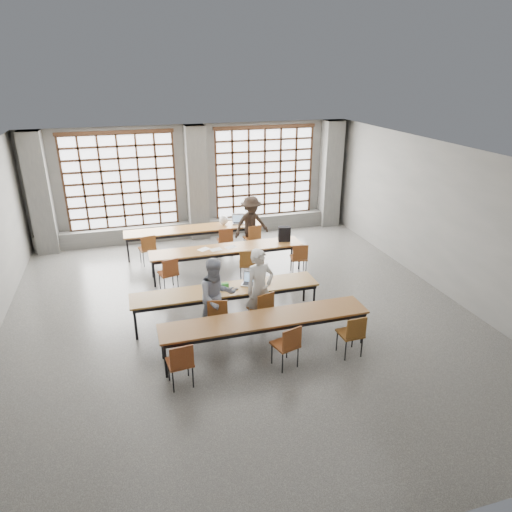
{
  "coord_description": "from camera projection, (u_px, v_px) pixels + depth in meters",
  "views": [
    {
      "loc": [
        -2.16,
        -8.59,
        5.1
      ],
      "look_at": [
        0.49,
        0.4,
        1.19
      ],
      "focal_mm": 32.0,
      "sensor_mm": 36.0,
      "label": 1
    }
  ],
  "objects": [
    {
      "name": "desk_row_b",
      "position": [
        227.0,
        250.0,
        11.9
      ],
      "size": [
        4.0,
        0.7,
        0.73
      ],
      "color": "brown",
      "rests_on": "floor"
    },
    {
      "name": "window_left",
      "position": [
        121.0,
        182.0,
        13.62
      ],
      "size": [
        3.32,
        0.12,
        3.0
      ],
      "color": "white",
      "rests_on": "wall_back"
    },
    {
      "name": "sill_ledge",
      "position": [
        199.0,
        228.0,
        14.73
      ],
      "size": [
        9.8,
        0.35,
        0.5
      ],
      "primitive_type": "cube",
      "color": "#555553",
      "rests_on": "floor"
    },
    {
      "name": "paper_sheet_b",
      "position": [
        216.0,
        249.0,
        11.75
      ],
      "size": [
        0.34,
        0.27,
        0.0
      ],
      "primitive_type": "cube",
      "rotation": [
        0.0,
        0.0,
        0.22
      ],
      "color": "silver",
      "rests_on": "desk_row_b"
    },
    {
      "name": "laptop_back",
      "position": [
        238.0,
        221.0,
        13.74
      ],
      "size": [
        0.41,
        0.37,
        0.26
      ],
      "color": "#B5B4B9",
      "rests_on": "desk_row_a"
    },
    {
      "name": "green_box",
      "position": [
        223.0,
        286.0,
        9.72
      ],
      "size": [
        0.25,
        0.1,
        0.09
      ],
      "primitive_type": "cube",
      "rotation": [
        0.0,
        0.0,
        0.06
      ],
      "color": "#2D8B31",
      "rests_on": "desk_row_c"
    },
    {
      "name": "red_pouch",
      "position": [
        180.0,
        360.0,
        7.72
      ],
      "size": [
        0.21,
        0.11,
        0.06
      ],
      "primitive_type": "cube",
      "rotation": [
        0.0,
        0.0,
        -0.15
      ],
      "color": "maroon",
      "rests_on": "chair_near_left"
    },
    {
      "name": "desk_row_d",
      "position": [
        266.0,
        321.0,
        8.59
      ],
      "size": [
        4.0,
        0.7,
        0.73
      ],
      "color": "brown",
      "rests_on": "floor"
    },
    {
      "name": "student_female",
      "position": [
        217.0,
        297.0,
        9.12
      ],
      "size": [
        0.9,
        0.75,
        1.65
      ],
      "primitive_type": "imported",
      "rotation": [
        0.0,
        0.0,
        0.17
      ],
      "color": "#182348",
      "rests_on": "floor"
    },
    {
      "name": "window_right",
      "position": [
        265.0,
        173.0,
        14.79
      ],
      "size": [
        3.32,
        0.12,
        3.0
      ],
      "color": "white",
      "rests_on": "wall_back"
    },
    {
      "name": "desk_row_c",
      "position": [
        226.0,
        291.0,
        9.7
      ],
      "size": [
        4.0,
        0.7,
        0.73
      ],
      "color": "brown",
      "rests_on": "floor"
    },
    {
      "name": "chair_near_mid",
      "position": [
        288.0,
        342.0,
        8.14
      ],
      "size": [
        0.52,
        0.52,
        0.88
      ],
      "color": "brown",
      "rests_on": "floor"
    },
    {
      "name": "ceiling",
      "position": [
        238.0,
        156.0,
        8.79
      ],
      "size": [
        11.0,
        11.0,
        0.0
      ],
      "primitive_type": "plane",
      "rotation": [
        3.14,
        0.0,
        0.0
      ],
      "color": "silver",
      "rests_on": "floor"
    },
    {
      "name": "column_mid",
      "position": [
        197.0,
        183.0,
        14.08
      ],
      "size": [
        0.6,
        0.55,
        3.5
      ],
      "primitive_type": "cube",
      "color": "#555553",
      "rests_on": "floor"
    },
    {
      "name": "student_male",
      "position": [
        260.0,
        289.0,
        9.34
      ],
      "size": [
        0.72,
        0.56,
        1.75
      ],
      "primitive_type": "imported",
      "rotation": [
        0.0,
        0.0,
        0.24
      ],
      "color": "silver",
      "rests_on": "floor"
    },
    {
      "name": "chair_front_left",
      "position": [
        218.0,
        313.0,
        9.12
      ],
      "size": [
        0.49,
        0.5,
        0.88
      ],
      "color": "brown",
      "rests_on": "floor"
    },
    {
      "name": "student_back",
      "position": [
        251.0,
        225.0,
        13.24
      ],
      "size": [
        1.2,
        0.87,
        1.68
      ],
      "primitive_type": "imported",
      "rotation": [
        0.0,
        0.0,
        0.24
      ],
      "color": "black",
      "rests_on": "floor"
    },
    {
      "name": "chair_back_mid",
      "position": [
        226.0,
        239.0,
        13.03
      ],
      "size": [
        0.45,
        0.45,
        0.88
      ],
      "color": "brown",
      "rests_on": "floor"
    },
    {
      "name": "chair_mid_right",
      "position": [
        299.0,
        256.0,
        11.86
      ],
      "size": [
        0.49,
        0.5,
        0.88
      ],
      "color": "brown",
      "rests_on": "floor"
    },
    {
      "name": "chair_mid_centre",
      "position": [
        247.0,
        262.0,
        11.49
      ],
      "size": [
        0.5,
        0.51,
        0.88
      ],
      "color": "brown",
      "rests_on": "floor"
    },
    {
      "name": "paper_sheet_a",
      "position": [
        204.0,
        249.0,
        11.76
      ],
      "size": [
        0.36,
        0.33,
        0.0
      ],
      "primitive_type": "cube",
      "rotation": [
        0.0,
        0.0,
        0.54
      ],
      "color": "white",
      "rests_on": "desk_row_b"
    },
    {
      "name": "backpack",
      "position": [
        284.0,
        234.0,
        12.26
      ],
      "size": [
        0.35,
        0.26,
        0.4
      ],
      "primitive_type": "cube",
      "rotation": [
        0.0,
        0.0,
        -0.2
      ],
      "color": "black",
      "rests_on": "desk_row_b"
    },
    {
      "name": "chair_front_right",
      "position": [
        263.0,
        306.0,
        9.36
      ],
      "size": [
        0.53,
        0.53,
        0.88
      ],
      "color": "brown",
      "rests_on": "floor"
    },
    {
      "name": "chair_back_left",
      "position": [
        148.0,
        247.0,
        12.47
      ],
      "size": [
        0.5,
        0.5,
        0.88
      ],
      "color": "brown",
      "rests_on": "floor"
    },
    {
      "name": "floor",
      "position": [
        240.0,
        314.0,
        10.13
      ],
      "size": [
        11.0,
        11.0,
        0.0
      ],
      "primitive_type": "plane",
      "color": "#464644",
      "rests_on": "ground"
    },
    {
      "name": "mouse",
      "position": [
        269.0,
        283.0,
        9.9
      ],
      "size": [
        0.12,
        0.1,
        0.04
      ],
      "primitive_type": "ellipsoid",
      "rotation": [
        0.0,
        0.0,
        0.43
      ],
      "color": "white",
      "rests_on": "desk_row_c"
    },
    {
      "name": "column_right",
      "position": [
        330.0,
        174.0,
        15.25
      ],
      "size": [
        0.6,
        0.55,
        3.5
      ],
      "primitive_type": "cube",
      "color": "#555553",
      "rests_on": "floor"
    },
    {
      "name": "desk_row_a",
      "position": [
        194.0,
        230.0,
        13.33
      ],
      "size": [
        4.0,
        0.7,
        0.73
      ],
      "color": "brown",
      "rests_on": "floor"
    },
    {
      "name": "phone",
      "position": [
        235.0,
        289.0,
        9.63
      ],
      "size": [
        0.14,
        0.1,
        0.01
      ],
      "primitive_type": "cube",
      "rotation": [
        0.0,
        0.0,
        0.37
      ],
      "color": "black",
      "rests_on": "desk_row_c"
    },
    {
      "name": "paper_sheet_c",
      "position": [
        231.0,
        247.0,
        11.9
      ],
      "size": [
        0.35,
        0.3,
        0.0
      ],
      "primitive_type": "cube",
      "rotation": [
        0.0,
        0.0,
        0.36
      ],
      "color": "silver",
      "rests_on": "desk_row_b"
    },
    {
      "name": "chair_back_right",
      "position": [
        253.0,
        236.0,
        13.25
      ],
      "size": [
        0.49,
        0.49,
        0.88
      ],
      "color": "brown",
      "rests_on": "floor"
    },
    {
      "name": "laptop_front",
      "position": [
        251.0,
        281.0,
        9.9
      ],
      "size": [
        0.46,
        0.44,
        0.26
      ],
      "color": "#B6B6BB",
      "rests_on": "desk_row_c"
    },
    {
      "name": "chair_mid_left",
      "position": [
        169.0,
        271.0,
        10.98
      ],
      "size": [
        0.51,
        0.52,
        0.88
      ],
      "color": "brown",
      "rests_on": "floor"
    },
    {
      "name": "plastic_bag",
      "position": [
        224.0,
        220.0,
        13.53
      ],
      "size": [
        0.3,
        0.27,
        0.29
      ],
      "primitive_type": "ellipsoid",
      "rotation": [
        0.0,
        0.0,
        0.25
      ],
      "color": "silver",
      "rests_on": "desk_row_a"
    },
    {
      "name": "wall_right",
      "position": [
        444.0,
        220.0,
        10.76
      ],
      "size": [
        0.0,
        11.0,
        11.0
      ],
      "primitive_type": "plane",
      "rotation": [
        1.57,
        0.0,
        -1.57
      ],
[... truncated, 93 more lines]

